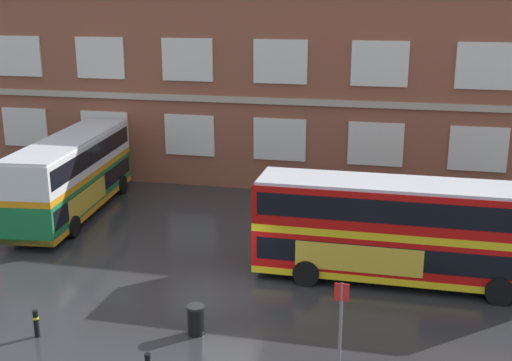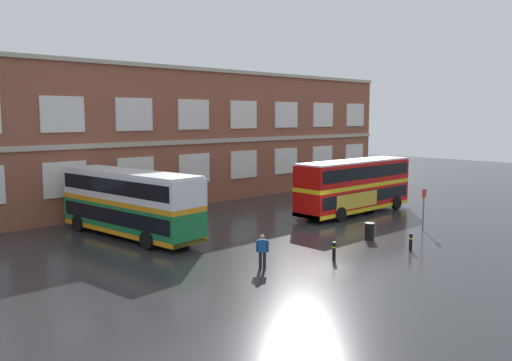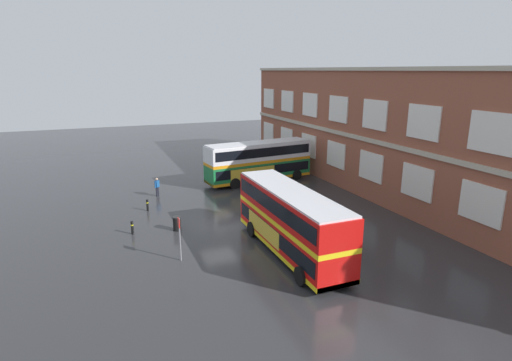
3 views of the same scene
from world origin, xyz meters
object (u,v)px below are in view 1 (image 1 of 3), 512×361
(double_decker_near, at_px, (72,174))
(safety_bollard_east, at_px, (36,323))
(station_litter_bin, at_px, (196,320))
(bus_stand_flag, at_px, (341,316))
(double_decker_middle, at_px, (396,230))

(double_decker_near, relative_size, safety_bollard_east, 11.81)
(station_litter_bin, height_order, safety_bollard_east, station_litter_bin)
(double_decker_near, bearing_deg, safety_bollard_east, -67.11)
(station_litter_bin, distance_m, safety_bollard_east, 5.27)
(station_litter_bin, bearing_deg, safety_bollard_east, -164.95)
(double_decker_near, distance_m, bus_stand_flag, 18.74)
(double_decker_near, relative_size, station_litter_bin, 10.89)
(bus_stand_flag, bearing_deg, safety_bollard_east, -176.56)
(double_decker_near, height_order, safety_bollard_east, double_decker_near)
(station_litter_bin, xyz_separation_m, safety_bollard_east, (-5.09, -1.37, -0.03))
(double_decker_middle, xyz_separation_m, station_litter_bin, (-6.32, -5.83, -1.63))
(double_decker_near, distance_m, safety_bollard_east, 12.99)
(bus_stand_flag, distance_m, safety_bollard_east, 10.04)
(station_litter_bin, bearing_deg, double_decker_middle, 42.70)
(safety_bollard_east, bearing_deg, double_decker_near, 112.89)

